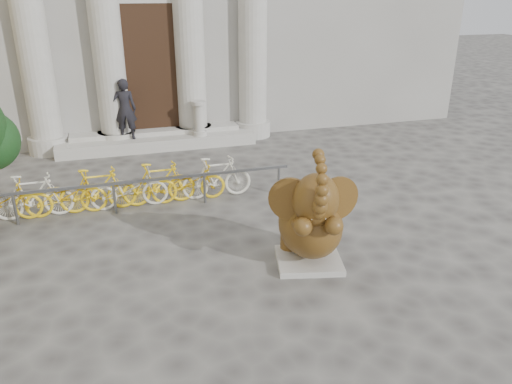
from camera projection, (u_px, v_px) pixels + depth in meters
name	position (u px, v px, depth m)	size (l,w,h in m)	color
ground	(232.00, 330.00, 7.26)	(80.00, 80.00, 0.00)	#474442
entrance_steps	(158.00, 141.00, 15.52)	(6.00, 1.20, 0.36)	#A8A59E
elephant_statue	(311.00, 223.00, 8.69)	(1.49, 1.79, 2.28)	#A8A59E
bike_rack	(113.00, 188.00, 11.06)	(8.00, 0.53, 1.00)	slate
pedestrian	(125.00, 109.00, 14.80)	(0.66, 0.44, 1.82)	black
balustrade_post	(199.00, 120.00, 15.34)	(0.44, 0.44, 1.07)	#A8A59E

